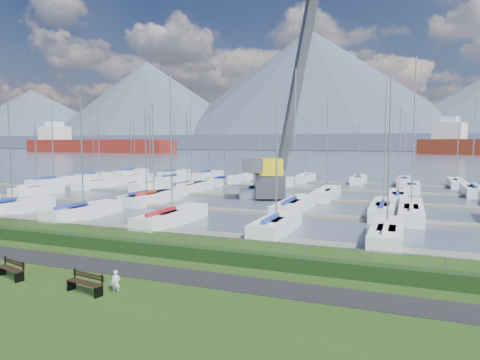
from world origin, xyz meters
The scene contains 13 objects.
path centered at (0.00, -3.00, 0.01)m, with size 160.00×2.00×0.04m, color black.
water centered at (0.00, 260.00, -0.40)m, with size 800.00×540.00×0.20m, color #455165.
hedge centered at (0.00, -0.40, 0.35)m, with size 80.00×0.70×0.70m, color black.
fence centered at (0.00, 0.00, 1.20)m, with size 0.04×0.04×80.00m, color #93959B.
foothill centered at (0.00, 330.00, 6.00)m, with size 900.00×80.00×12.00m, color #475068.
mountains centered at (7.35, 404.62, 46.68)m, with size 1190.00×360.00×115.00m.
docks centered at (0.00, 26.00, -0.22)m, with size 90.00×41.60×0.25m.
bench_left centered at (-3.77, -6.01, 0.42)m, with size 1.85×0.86×0.85m.
bench_right centered at (0.60, -6.30, 0.42)m, with size 1.84×0.70×0.85m.
person centered at (1.62, -5.73, 0.52)m, with size 0.38×0.25×1.03m, color silver.
crane centered at (-1.41, 26.72, 5.33)m, with size 7.99×12.81×22.35m.
cargo_ship_west centered at (-168.08, 191.96, 3.53)m, with size 100.84×21.16×21.50m.
sailboat_fleet centered at (-1.07, 28.38, 5.35)m, with size 75.28×49.49×13.84m.
Camera 1 is at (12.39, -19.44, 6.00)m, focal length 32.00 mm.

